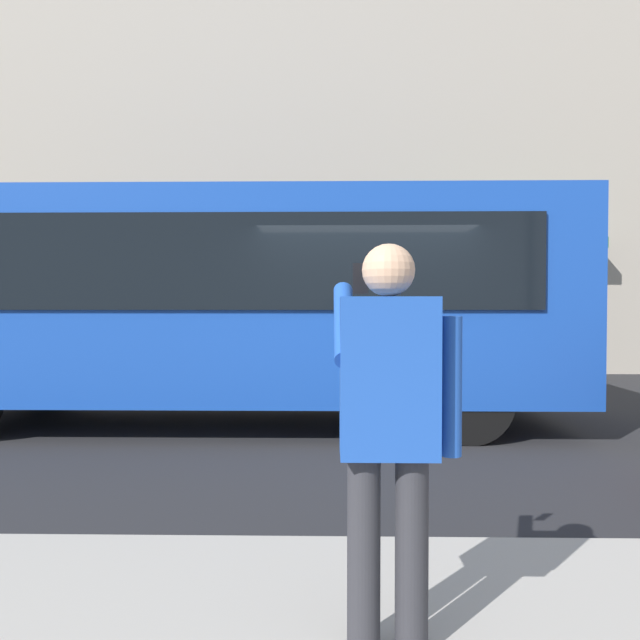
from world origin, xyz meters
name	(u,v)px	position (x,y,z in m)	size (l,w,h in m)	color
ground_plane	(364,435)	(0.00, 0.00, 0.00)	(60.00, 60.00, 0.00)	#232326
building_facade_far	(348,123)	(-0.02, -6.80, 5.99)	(28.00, 1.55, 12.00)	#A89E8E
red_bus	(226,299)	(1.83, -0.66, 1.68)	(9.05, 2.54, 3.08)	#1947AD
pedestrian_photographer	(389,414)	(0.17, 4.66, 1.14)	(0.53, 0.52, 1.70)	#2D2D33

